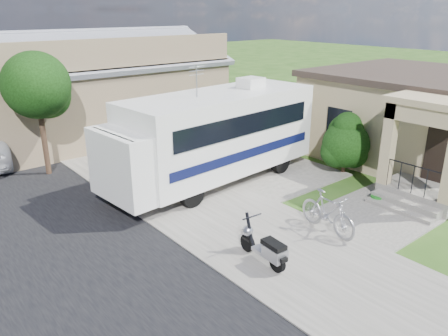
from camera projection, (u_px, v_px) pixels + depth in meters
ground at (293, 230)px, 12.40m from camera, size 120.00×120.00×0.00m
sidewalk_slab at (106, 152)px, 19.04m from camera, size 4.00×80.00×0.06m
driveway_slab at (231, 174)px, 16.55m from camera, size 7.00×6.00×0.05m
walk_slab at (383, 212)px, 13.46m from camera, size 4.00×3.00×0.05m
house at (414, 115)px, 18.14m from camera, size 9.47×7.80×3.54m
warehouse at (86, 93)px, 21.85m from camera, size 12.50×8.40×5.04m
street_tree_a at (39, 88)px, 15.64m from camera, size 2.44×2.40×4.58m
motorhome at (214, 134)px, 15.32m from camera, size 8.35×3.21×4.19m
shrub at (345, 142)px, 16.41m from camera, size 1.94×1.85×2.38m
scooter at (265, 248)px, 10.57m from camera, size 0.57×1.64×1.08m
bicycle at (328, 214)px, 12.04m from camera, size 0.73×2.00×1.17m
garden_hose at (377, 199)px, 14.21m from camera, size 0.42×0.42×0.19m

